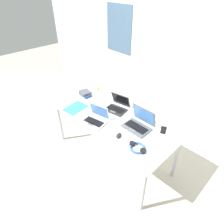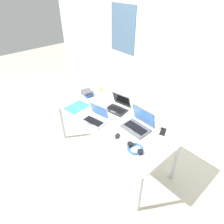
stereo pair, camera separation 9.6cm
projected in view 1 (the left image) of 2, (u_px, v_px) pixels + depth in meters
ground_plane at (112, 155)px, 2.98m from camera, size 12.00×12.00×0.00m
wall_back at (165, 56)px, 2.86m from camera, size 6.00×0.13×2.60m
desk at (112, 120)px, 2.59m from camera, size 1.80×0.80×0.74m
desk_lamp at (90, 78)px, 3.07m from camera, size 0.12×0.18×0.40m
laptop_mid_desk at (96, 119)px, 2.45m from camera, size 0.34×0.30×0.22m
laptop_near_lamp at (139, 124)px, 2.36m from camera, size 0.33×0.28×0.24m
laptop_back_left at (117, 107)px, 2.68m from camera, size 0.33×0.31×0.21m
computer_mouse at (119, 135)px, 2.23m from camera, size 0.09×0.11×0.03m
cell_phone at (163, 130)px, 2.33m from camera, size 0.11×0.15×0.01m
headphones at (137, 148)px, 2.08m from camera, size 0.21×0.18×0.04m
pill_bottle at (99, 89)px, 3.11m from camera, size 0.04×0.04×0.08m
book_stack at (85, 93)px, 3.00m from camera, size 0.21×0.18×0.07m
paper_folder_back_left at (76, 108)px, 2.73m from camera, size 0.27×0.34×0.01m
coffee_mug at (103, 98)px, 2.86m from camera, size 0.11×0.08×0.09m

